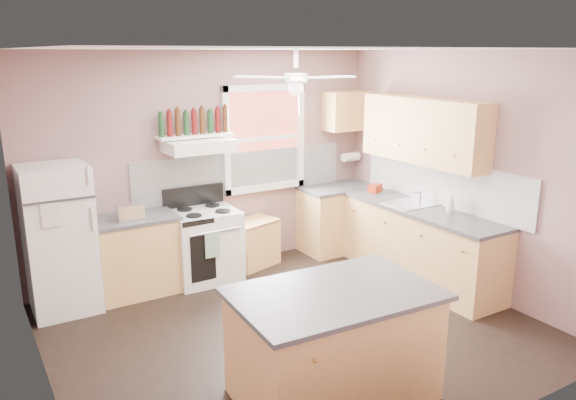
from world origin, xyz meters
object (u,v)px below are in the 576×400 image
island (333,346)px  toaster (130,212)px  cart (254,243)px  refrigerator (60,240)px  stove (205,245)px

island → toaster: bearing=109.6°
island → cart: bearing=77.4°
refrigerator → island: size_ratio=1.06×
refrigerator → cart: refrigerator is taller
toaster → island: (0.80, -2.68, -0.56)m
stove → cart: (0.72, 0.11, -0.13)m
refrigerator → island: 3.17m
toaster → stove: 1.04m
refrigerator → stove: (1.61, -0.02, -0.35)m
stove → island: 2.74m
toaster → refrigerator: bearing=176.1°
toaster → island: bearing=-71.4°
toaster → cart: bearing=7.8°
refrigerator → island: (1.53, -2.75, -0.35)m
stove → island: size_ratio=0.58×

